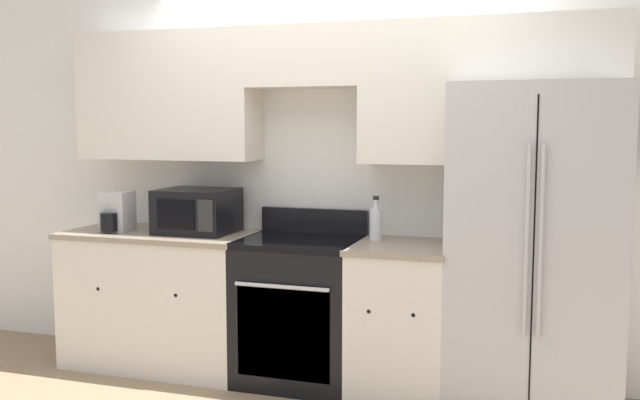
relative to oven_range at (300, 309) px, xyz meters
name	(u,v)px	position (x,y,z in m)	size (l,w,h in m)	color
ground_plane	(304,400)	(0.13, -0.31, -0.46)	(12.00, 12.00, 0.00)	#937A5B
wall_back	(334,141)	(0.14, 0.27, 1.06)	(8.00, 0.39, 2.60)	white
lower_cabinets_left	(162,298)	(-0.99, 0.00, 0.00)	(1.28, 0.64, 0.91)	silver
lower_cabinets_right	(402,319)	(0.65, 0.00, 0.00)	(0.59, 0.64, 0.91)	silver
oven_range	(300,309)	(0.00, 0.00, 0.00)	(0.73, 0.65, 1.07)	black
refrigerator	(535,247)	(1.41, 0.07, 0.47)	(0.95, 0.79, 1.86)	#B7B7BC
microwave	(197,211)	(-0.73, 0.04, 0.60)	(0.48, 0.42, 0.29)	black
bottle	(376,223)	(0.46, 0.11, 0.56)	(0.08, 0.08, 0.27)	silver
coffee_maker	(116,213)	(-1.28, -0.08, 0.57)	(0.19, 0.23, 0.27)	#B7B7BC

